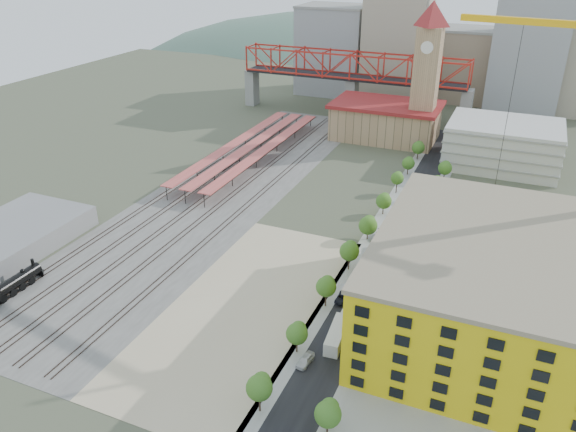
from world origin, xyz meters
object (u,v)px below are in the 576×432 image
at_px(construction_building, 502,288).
at_px(locomotive, 4,290).
at_px(car_0, 305,360).
at_px(site_trailer_b, 345,321).
at_px(site_trailer_d, 383,251).
at_px(site_trailer_c, 363,288).
at_px(site_trailer_a, 337,335).
at_px(clock_tower, 428,62).

relative_size(construction_building, locomotive, 2.41).
distance_m(construction_building, car_0, 37.58).
distance_m(construction_building, locomotive, 96.45).
relative_size(site_trailer_b, site_trailer_d, 1.00).
xyz_separation_m(site_trailer_b, site_trailer_c, (0.00, 12.09, 0.07)).
height_order(site_trailer_a, site_trailer_d, site_trailer_a).
distance_m(site_trailer_a, site_trailer_b, 4.66).
bearing_deg(car_0, site_trailer_c, 89.71).
distance_m(locomotive, site_trailer_a, 67.39).
xyz_separation_m(locomotive, site_trailer_c, (66.00, 30.37, -0.70)).
bearing_deg(site_trailer_a, car_0, -115.96).
xyz_separation_m(clock_tower, locomotive, (-58.00, -127.98, -26.74)).
distance_m(site_trailer_a, car_0, 8.49).
bearing_deg(site_trailer_b, locomotive, -164.46).
bearing_deg(site_trailer_c, clock_tower, 96.22).
distance_m(clock_tower, construction_building, 107.36).
bearing_deg(locomotive, clock_tower, 65.62).
xyz_separation_m(site_trailer_c, site_trailer_d, (0.00, 16.66, -0.07)).
relative_size(locomotive, site_trailer_c, 2.29).
distance_m(site_trailer_b, car_0, 12.94).
bearing_deg(construction_building, site_trailer_c, 174.76).
relative_size(clock_tower, construction_building, 1.03).
bearing_deg(site_trailer_c, site_trailer_b, -88.47).
distance_m(site_trailer_b, site_trailer_c, 12.09).
bearing_deg(site_trailer_b, construction_building, 20.52).
bearing_deg(clock_tower, car_0, -87.66).
bearing_deg(site_trailer_a, clock_tower, 88.78).
height_order(site_trailer_b, site_trailer_c, site_trailer_c).
bearing_deg(site_trailer_c, locomotive, -153.76).
distance_m(site_trailer_b, site_trailer_d, 28.75).
xyz_separation_m(clock_tower, site_trailer_d, (8.00, -80.95, -27.51)).
distance_m(site_trailer_a, site_trailer_d, 33.40).
distance_m(locomotive, car_0, 63.27).
bearing_deg(construction_building, clock_tower, 108.78).
bearing_deg(site_trailer_b, clock_tower, 94.23).
relative_size(construction_building, site_trailer_b, 5.84).
bearing_deg(site_trailer_c, car_0, -95.40).
relative_size(construction_building, site_trailer_a, 5.12).
height_order(locomotive, site_trailer_a, locomotive).
relative_size(clock_tower, site_trailer_c, 5.66).
xyz_separation_m(site_trailer_b, site_trailer_d, (0.00, 28.75, -0.00)).
bearing_deg(car_0, locomotive, -168.19).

